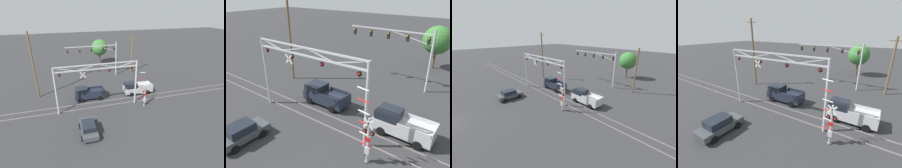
% 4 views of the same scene
% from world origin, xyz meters
% --- Properties ---
extents(rail_track_near, '(80.00, 0.08, 0.10)m').
position_xyz_m(rail_track_near, '(0.00, 15.02, 0.05)').
color(rail_track_near, gray).
rests_on(rail_track_near, ground_plane).
extents(rail_track_far, '(80.00, 0.08, 0.10)m').
position_xyz_m(rail_track_far, '(0.00, 16.45, 0.05)').
color(rail_track_far, gray).
rests_on(rail_track_far, ground_plane).
extents(crossing_gantry, '(11.94, 0.28, 7.00)m').
position_xyz_m(crossing_gantry, '(-0.01, 14.74, 4.81)').
color(crossing_gantry, '#B7BABF').
rests_on(crossing_gantry, ground_plane).
extents(crossing_signal_mast, '(1.46, 0.35, 5.68)m').
position_xyz_m(crossing_signal_mast, '(6.80, 13.36, 1.93)').
color(crossing_signal_mast, '#B7BABF').
rests_on(crossing_signal_mast, ground_plane).
extents(traffic_signal_span, '(10.69, 0.39, 7.33)m').
position_xyz_m(traffic_signal_span, '(3.69, 27.44, 5.19)').
color(traffic_signal_span, '#B7BABF').
rests_on(traffic_signal_span, ground_plane).
extents(pickup_truck_lead, '(4.86, 2.30, 2.05)m').
position_xyz_m(pickup_truck_lead, '(-1.05, 18.14, 1.00)').
color(pickup_truck_lead, '#1E2333').
rests_on(pickup_truck_lead, ground_plane).
extents(pickup_truck_following, '(4.95, 2.30, 2.05)m').
position_xyz_m(pickup_truck_following, '(7.46, 17.84, 1.00)').
color(pickup_truck_following, '#B7B7BC').
rests_on(pickup_truck_following, ground_plane).
extents(sedan_waiting, '(2.09, 4.06, 1.53)m').
position_xyz_m(sedan_waiting, '(-2.38, 9.43, 0.77)').
color(sedan_waiting, '#3D4247').
rests_on(sedan_waiting, ground_plane).
extents(utility_pole_left, '(1.80, 0.28, 10.86)m').
position_xyz_m(utility_pole_left, '(-9.05, 20.99, 5.58)').
color(utility_pole_left, brown).
rests_on(utility_pole_left, ground_plane).
extents(background_tree_beyond_span, '(4.15, 4.15, 6.41)m').
position_xyz_m(background_tree_beyond_span, '(4.98, 36.58, 4.33)').
color(background_tree_beyond_span, brown).
rests_on(background_tree_beyond_span, ground_plane).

